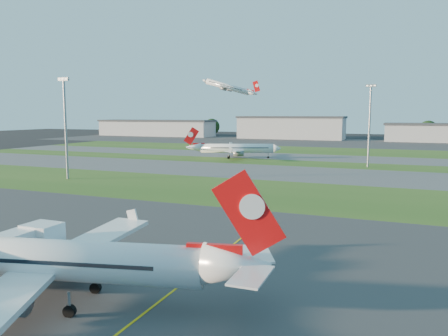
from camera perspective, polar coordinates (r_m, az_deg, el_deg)
The scene contains 20 objects.
ground at distance 46.65m, azimuth -11.42°, elevation -14.07°, with size 700.00×700.00×0.00m, color black.
apron_near at distance 46.64m, azimuth -11.42°, elevation -14.06°, with size 300.00×70.00×0.01m, color #333335.
grass_strip_a at distance 92.93m, azimuth 6.56°, elevation -3.33°, with size 300.00×34.00×0.01m, color #29521B.
taxiway_a at distance 124.66m, azimuth 10.64°, elevation -0.75°, with size 300.00×32.00×0.01m, color #515154.
grass_strip_b at distance 149.07m, azimuth 12.56°, elevation 0.47°, with size 300.00×18.00×0.01m, color #29521B.
taxiway_b at distance 170.69m, azimuth 13.79°, elevation 1.25°, with size 300.00×26.00×0.01m, color #515154.
grass_strip_c at distance 203.27m, azimuth 15.15°, elevation 2.11°, with size 300.00×40.00×0.01m, color #29521B.
apron_far at distance 262.78m, azimuth 16.76°, elevation 3.13°, with size 400.00×80.00×0.01m, color #333335.
yellow_line at distance 44.24m, azimuth -5.82°, elevation -15.16°, with size 0.25×60.00×0.02m, color gold.
airliner_parked at distance 42.24m, azimuth -21.73°, elevation -11.18°, with size 34.57×28.98×10.95m.
airliner_taxiing at distance 164.92m, azimuth 1.60°, elevation 2.55°, with size 32.20×27.29×10.56m.
airliner_departing at distance 283.13m, azimuth 0.51°, elevation 10.54°, with size 36.12×30.59×11.27m.
light_mast_west at distance 118.58m, azimuth -20.00°, elevation 5.73°, with size 3.20×0.70×25.80m.
light_mast_centre at distance 144.43m, azimuth 18.49°, elevation 5.96°, with size 3.20×0.70×25.80m.
hangar_far_west at distance 339.49m, azimuth -8.85°, elevation 5.21°, with size 91.80×23.00×12.20m.
hangar_west at distance 299.40m, azimuth 8.73°, elevation 5.26°, with size 71.40×23.00×15.20m.
tree_far_west at distance 372.20m, azimuth -13.13°, elevation 5.32°, with size 11.00×11.00×12.00m.
tree_west at distance 334.43m, azimuth -1.61°, elevation 5.43°, with size 12.10×12.10×13.20m.
tree_mid_west at distance 305.55m, azimuth 13.79°, elevation 4.83°, with size 9.90×9.90×10.80m.
tree_mid_east at distance 305.68m, azimuth 25.10°, elevation 4.55°, with size 11.55×11.55×12.60m.
Camera 1 is at (24.33, -36.12, 16.71)m, focal length 35.00 mm.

